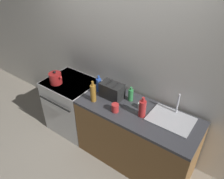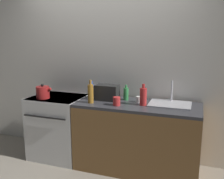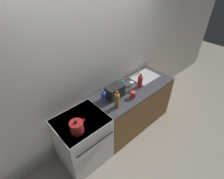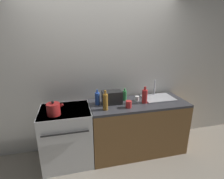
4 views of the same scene
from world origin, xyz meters
name	(u,v)px [view 2 (image 2 of 4)]	position (x,y,z in m)	size (l,w,h in m)	color
ground_plane	(88,173)	(0.00, 0.00, 0.00)	(12.00, 12.00, 0.00)	gray
wall_back	(107,66)	(0.00, 0.70, 1.30)	(8.00, 0.05, 2.60)	silver
stove	(59,126)	(-0.60, 0.31, 0.45)	(0.73, 0.66, 0.88)	silver
counter_block	(137,137)	(0.55, 0.32, 0.44)	(1.56, 0.64, 0.88)	brown
kettle	(43,92)	(-0.73, 0.17, 0.97)	(0.22, 0.18, 0.20)	maroon
toaster	(107,92)	(0.13, 0.38, 0.99)	(0.30, 0.19, 0.20)	black
sink_tray	(170,103)	(0.94, 0.42, 0.90)	(0.51, 0.38, 0.28)	#B7B7BC
bottle_amber	(91,93)	(-0.02, 0.17, 1.01)	(0.07, 0.07, 0.29)	#9E6B23
bottle_red	(143,96)	(0.63, 0.28, 1.00)	(0.08, 0.08, 0.27)	#B72828
bottle_blue	(92,91)	(-0.10, 0.39, 0.99)	(0.07, 0.07, 0.24)	#2D56B7
bottle_green	(126,94)	(0.36, 0.46, 0.97)	(0.07, 0.07, 0.20)	#338C47
cup_red	(117,101)	(0.33, 0.16, 0.94)	(0.09, 0.09, 0.11)	red
cup_white	(139,99)	(0.55, 0.40, 0.92)	(0.07, 0.07, 0.08)	white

